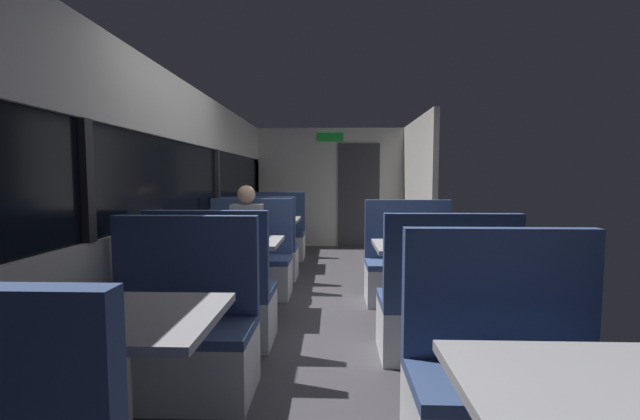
{
  "coord_description": "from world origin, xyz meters",
  "views": [
    {
      "loc": [
        0.07,
        -3.85,
        1.35
      ],
      "look_at": [
        -0.13,
        2.15,
        0.87
      ],
      "focal_mm": 23.13,
      "sensor_mm": 36.0,
      "label": 1
    }
  ],
  "objects": [
    {
      "name": "carriage_end_bulkhead",
      "position": [
        0.06,
        4.19,
        1.14
      ],
      "size": [
        2.9,
        0.11,
        2.3
      ],
      "color": "beige",
      "rests_on": "ground_plane"
    },
    {
      "name": "dining_table_rear_aisle",
      "position": [
        0.89,
        -0.13,
        0.64
      ],
      "size": [
        0.9,
        0.7,
        0.74
      ],
      "color": "#9E9EA3",
      "rests_on": "ground_plane"
    },
    {
      "name": "seated_passenger",
      "position": [
        -0.89,
        0.7,
        0.54
      ],
      "size": [
        0.47,
        0.55,
        1.26
      ],
      "color": "#26262D",
      "rests_on": "ground_plane"
    },
    {
      "name": "ground_plane",
      "position": [
        0.0,
        0.0,
        -0.01
      ],
      "size": [
        3.3,
        9.2,
        0.02
      ],
      "primitive_type": "cube",
      "color": "#423F44"
    },
    {
      "name": "bench_mid_window_facing_end",
      "position": [
        -0.89,
        -0.63,
        0.33
      ],
      "size": [
        0.95,
        0.5,
        1.1
      ],
      "color": "silver",
      "rests_on": "ground_plane"
    },
    {
      "name": "carriage_window_panel_left",
      "position": [
        -1.45,
        0.0,
        1.11
      ],
      "size": [
        0.09,
        8.48,
        2.3
      ],
      "color": "beige",
      "rests_on": "ground_plane"
    },
    {
      "name": "dining_table_far_window",
      "position": [
        -0.89,
        2.23,
        0.64
      ],
      "size": [
        0.9,
        0.7,
        0.74
      ],
      "color": "#9E9EA3",
      "rests_on": "ground_plane"
    },
    {
      "name": "bench_near_window_facing_entry",
      "position": [
        -0.89,
        -1.39,
        0.33
      ],
      "size": [
        0.95,
        0.5,
        1.1
      ],
      "color": "silver",
      "rests_on": "ground_plane"
    },
    {
      "name": "bench_far_window_facing_entry",
      "position": [
        -0.89,
        2.93,
        0.33
      ],
      "size": [
        0.95,
        0.5,
        1.1
      ],
      "color": "silver",
      "rests_on": "ground_plane"
    },
    {
      "name": "bench_mid_window_facing_entry",
      "position": [
        -0.89,
        0.77,
        0.33
      ],
      "size": [
        0.95,
        0.5,
        1.1
      ],
      "color": "silver",
      "rests_on": "ground_plane"
    },
    {
      "name": "bench_rear_aisle_facing_end",
      "position": [
        0.89,
        -0.83,
        0.33
      ],
      "size": [
        0.95,
        0.5,
        1.1
      ],
      "color": "silver",
      "rests_on": "ground_plane"
    },
    {
      "name": "bench_front_aisle_facing_entry",
      "position": [
        0.89,
        -1.99,
        0.33
      ],
      "size": [
        0.95,
        0.5,
        1.1
      ],
      "color": "silver",
      "rests_on": "ground_plane"
    },
    {
      "name": "dining_table_mid_window",
      "position": [
        -0.89,
        0.07,
        0.64
      ],
      "size": [
        0.9,
        0.7,
        0.74
      ],
      "color": "#9E9EA3",
      "rests_on": "ground_plane"
    },
    {
      "name": "bench_rear_aisle_facing_entry",
      "position": [
        0.89,
        0.57,
        0.33
      ],
      "size": [
        0.95,
        0.5,
        1.1
      ],
      "color": "silver",
      "rests_on": "ground_plane"
    },
    {
      "name": "bench_far_window_facing_end",
      "position": [
        -0.89,
        1.53,
        0.33
      ],
      "size": [
        0.95,
        0.5,
        1.1
      ],
      "color": "silver",
      "rests_on": "ground_plane"
    },
    {
      "name": "carriage_aisle_panel_right",
      "position": [
        1.45,
        3.0,
        1.15
      ],
      "size": [
        0.08,
        2.4,
        2.3
      ],
      "primitive_type": "cube",
      "color": "beige",
      "rests_on": "ground_plane"
    },
    {
      "name": "dining_table_near_window",
      "position": [
        -0.89,
        -2.09,
        0.64
      ],
      "size": [
        0.9,
        0.7,
        0.74
      ],
      "color": "#9E9EA3",
      "rests_on": "ground_plane"
    }
  ]
}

